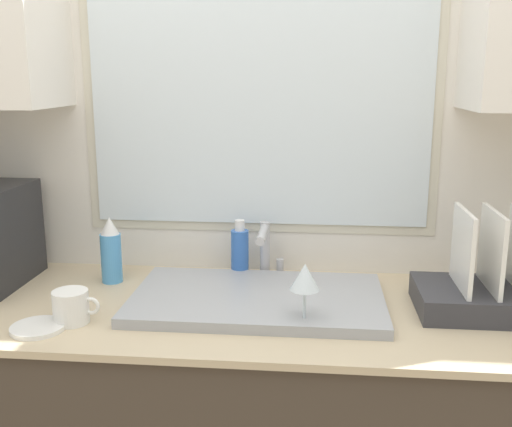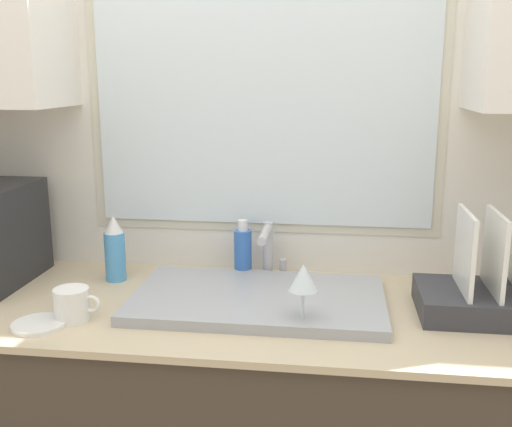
% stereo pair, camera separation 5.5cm
% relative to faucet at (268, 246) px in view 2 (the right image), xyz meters
% --- Properties ---
extents(wall_back, '(6.00, 0.38, 2.60)m').
position_rel_faucet_xyz_m(wall_back, '(-0.03, 0.09, 0.40)').
color(wall_back, silver).
rests_on(wall_back, ground_plane).
extents(sink_basin, '(0.72, 0.43, 0.03)m').
position_rel_faucet_xyz_m(sink_basin, '(-0.00, -0.21, -0.10)').
color(sink_basin, '#9EA0A5').
rests_on(sink_basin, countertop).
extents(faucet, '(0.08, 0.19, 0.18)m').
position_rel_faucet_xyz_m(faucet, '(0.00, 0.00, 0.00)').
color(faucet, '#B7B7BC').
rests_on(faucet, countertop).
extents(dish_rack, '(0.39, 0.26, 0.29)m').
position_rel_faucet_xyz_m(dish_rack, '(0.64, -0.21, -0.05)').
color(dish_rack, '#333338').
rests_on(dish_rack, countertop).
extents(spray_bottle, '(0.07, 0.07, 0.21)m').
position_rel_faucet_xyz_m(spray_bottle, '(-0.49, -0.07, -0.01)').
color(spray_bottle, '#4C99D8').
rests_on(spray_bottle, countertop).
extents(soap_bottle, '(0.06, 0.06, 0.19)m').
position_rel_faucet_xyz_m(soap_bottle, '(-0.08, 0.01, -0.03)').
color(soap_bottle, blue).
rests_on(soap_bottle, countertop).
extents(mug_near_sink, '(0.13, 0.09, 0.09)m').
position_rel_faucet_xyz_m(mug_near_sink, '(-0.49, -0.39, -0.07)').
color(mug_near_sink, white).
rests_on(mug_near_sink, countertop).
extents(wine_glass, '(0.08, 0.08, 0.18)m').
position_rel_faucet_xyz_m(wine_glass, '(0.13, -0.37, 0.02)').
color(wine_glass, silver).
rests_on(wine_glass, countertop).
extents(small_plate, '(0.14, 0.14, 0.01)m').
position_rel_faucet_xyz_m(small_plate, '(-0.56, -0.45, -0.11)').
color(small_plate, white).
rests_on(small_plate, countertop).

